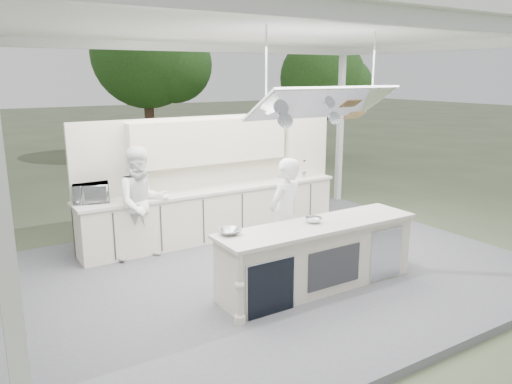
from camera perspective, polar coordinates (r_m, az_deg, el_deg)
ground at (r=8.02m, az=1.74°, el=-9.59°), size 90.00×90.00×0.00m
stage_deck at (r=8.00m, az=1.74°, el=-9.19°), size 8.00×6.00×0.12m
tent at (r=7.40m, az=2.02°, el=17.87°), size 8.20×6.20×3.86m
demo_island at (r=7.22m, az=7.01°, el=-7.27°), size 3.10×0.79×0.95m
back_counter at (r=9.38m, az=-4.71°, el=-2.33°), size 5.08×0.72×0.95m
back_wall_unit at (r=9.55m, az=-3.04°, el=3.99°), size 5.05×0.48×2.25m
tree_cluster at (r=16.39m, az=-18.58°, el=13.26°), size 19.55×9.40×5.85m
head_chef at (r=7.48m, az=3.32°, el=-2.97°), size 0.77×0.63×1.81m
sous_chef at (r=8.37m, az=-12.84°, el=-1.29°), size 0.91×0.71×1.88m
toaster_oven at (r=8.62m, az=-18.35°, el=-0.07°), size 0.64×0.51×0.31m
bowl_large at (r=6.58m, az=-3.04°, el=-4.56°), size 0.32×0.32×0.07m
bowl_small at (r=7.13m, az=6.61°, el=-3.19°), size 0.29×0.29×0.08m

